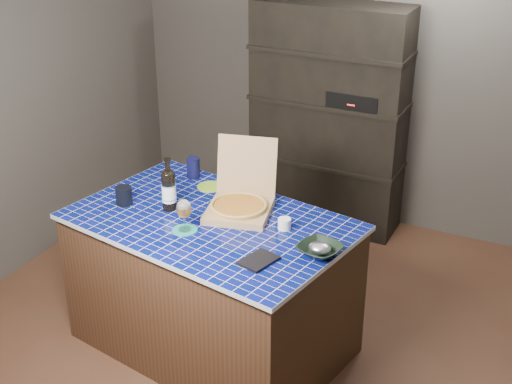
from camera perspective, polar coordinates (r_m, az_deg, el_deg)
The scene contains 14 objects.
room at distance 4.24m, azimuth -1.44°, elevation 4.09°, with size 3.50×3.50×3.50m.
shelving_unit at distance 5.67m, azimuth 5.83°, elevation 5.92°, with size 1.20×0.41×1.80m.
kitchen_island at distance 4.35m, azimuth -3.51°, elevation -7.35°, with size 1.76×1.29×0.88m.
pizza_box at distance 4.18m, azimuth -1.32°, elevation -0.96°, with size 0.46×0.52×0.40m.
mead_bottle at distance 4.22m, azimuth -6.99°, elevation 0.22°, with size 0.09×0.09×0.33m.
teal_trivet at distance 4.02m, azimuth -5.71°, elevation -3.05°, with size 0.14×0.14×0.01m, color #1B8C78.
wine_glass at distance 3.96m, azimuth -5.79°, elevation -1.40°, with size 0.08×0.08×0.19m.
tumbler at distance 4.35m, azimuth -10.53°, elevation -0.28°, with size 0.10×0.10×0.11m, color black.
dvd_case at distance 3.71m, azimuth 0.21°, elevation -5.51°, with size 0.14×0.20×0.02m, color black.
bowl at distance 3.78m, azimuth 5.11°, elevation -4.63°, with size 0.22×0.22×0.06m, color black.
foil_contents at distance 3.77m, azimuth 5.12°, elevation -4.47°, with size 0.12×0.10×0.06m, color #BBBAC6.
white_jar at distance 4.01m, azimuth 2.29°, elevation -2.56°, with size 0.07×0.07×0.06m, color white.
navy_cup at distance 4.65m, azimuth -5.04°, elevation 1.96°, with size 0.08×0.08×0.13m, color black.
green_trivet at distance 4.52m, azimuth -3.68°, elevation 0.43°, with size 0.17×0.17×0.01m, color #85B526.
Camera 1 is at (1.83, -3.48, 2.81)m, focal length 50.00 mm.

